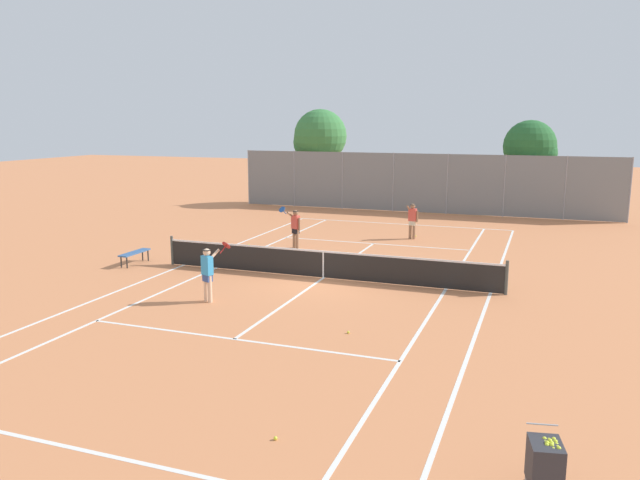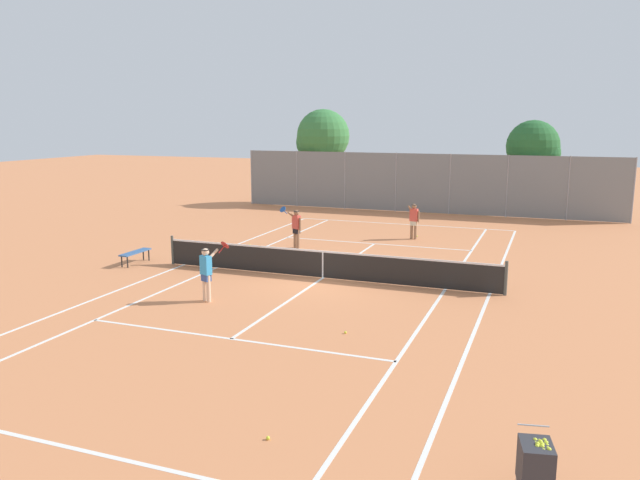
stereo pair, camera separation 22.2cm
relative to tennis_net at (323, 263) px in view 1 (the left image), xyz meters
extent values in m
plane|color=#CC7A4C|center=(0.00, 0.00, -0.51)|extent=(120.00, 120.00, 0.00)
cube|color=silver|center=(0.00, -11.90, -0.51)|extent=(11.00, 0.10, 0.01)
cube|color=silver|center=(0.00, 11.90, -0.51)|extent=(11.00, 0.10, 0.01)
cube|color=silver|center=(-5.50, 0.00, -0.51)|extent=(0.10, 23.80, 0.01)
cube|color=silver|center=(5.50, 0.00, -0.51)|extent=(0.10, 23.80, 0.01)
cube|color=silver|center=(-4.13, 0.00, -0.51)|extent=(0.10, 23.80, 0.01)
cube|color=silver|center=(4.13, 0.00, -0.51)|extent=(0.10, 23.80, 0.01)
cube|color=silver|center=(0.00, -6.40, -0.51)|extent=(8.26, 0.10, 0.01)
cube|color=silver|center=(0.00, 6.40, -0.51)|extent=(8.26, 0.10, 0.01)
cube|color=silver|center=(0.00, 0.00, -0.51)|extent=(0.10, 12.80, 0.01)
cylinder|color=#474C47|center=(-5.95, 0.00, 0.03)|extent=(0.10, 0.10, 1.07)
cylinder|color=#474C47|center=(5.95, 0.00, 0.03)|extent=(0.10, 0.10, 1.07)
cube|color=black|center=(0.00, 0.00, -0.04)|extent=(11.90, 0.02, 0.89)
cube|color=white|center=(0.00, 0.00, 0.41)|extent=(11.90, 0.03, 0.06)
cube|color=white|center=(0.00, 0.00, -0.06)|extent=(0.05, 0.03, 0.89)
cube|color=#2D2D33|center=(7.17, -10.70, 0.02)|extent=(0.54, 0.64, 0.64)
cylinder|color=#B7B7BC|center=(7.32, -10.42, -0.35)|extent=(0.02, 0.02, 0.16)
cylinder|color=#B7B7BC|center=(6.93, -10.49, -0.35)|extent=(0.02, 0.02, 0.16)
cylinder|color=#B7B7BC|center=(7.11, -10.37, 0.44)|extent=(0.44, 0.11, 0.02)
sphere|color=#D1DB33|center=(7.27, -10.54, 0.33)|extent=(0.07, 0.07, 0.07)
sphere|color=#D1DB33|center=(7.29, -10.61, 0.33)|extent=(0.07, 0.07, 0.07)
sphere|color=#D1DB33|center=(7.31, -10.67, 0.32)|extent=(0.07, 0.07, 0.07)
sphere|color=#D1DB33|center=(7.32, -10.74, 0.31)|extent=(0.07, 0.07, 0.07)
sphere|color=#D1DB33|center=(7.33, -10.80, 0.33)|extent=(0.07, 0.07, 0.07)
sphere|color=#D1DB33|center=(7.20, -10.56, 0.31)|extent=(0.07, 0.07, 0.07)
sphere|color=#D1DB33|center=(7.22, -10.62, 0.34)|extent=(0.07, 0.07, 0.07)
sphere|color=#D1DB33|center=(7.24, -10.69, 0.34)|extent=(0.07, 0.07, 0.07)
sphere|color=#D1DB33|center=(7.24, -10.75, 0.34)|extent=(0.07, 0.07, 0.07)
sphere|color=#D1DB33|center=(7.26, -10.81, 0.31)|extent=(0.07, 0.07, 0.07)
sphere|color=#D1DB33|center=(7.14, -10.58, 0.33)|extent=(0.07, 0.07, 0.07)
sphere|color=#D1DB33|center=(7.15, -10.64, 0.31)|extent=(0.07, 0.07, 0.07)
sphere|color=#D1DB33|center=(7.18, -10.71, 0.34)|extent=(0.07, 0.07, 0.07)
sphere|color=#D1DB33|center=(7.18, -10.76, 0.33)|extent=(0.07, 0.07, 0.07)
cylinder|color=beige|center=(-2.32, -3.76, -0.10)|extent=(0.13, 0.13, 0.82)
cylinder|color=beige|center=(-2.15, -3.83, -0.10)|extent=(0.13, 0.13, 0.82)
cube|color=#334C8C|center=(-2.24, -3.80, 0.23)|extent=(0.33, 0.27, 0.24)
cube|color=#3399D8|center=(-2.24, -3.80, 0.59)|extent=(0.39, 0.32, 0.56)
sphere|color=beige|center=(-2.24, -3.80, 0.98)|extent=(0.22, 0.22, 0.22)
cylinder|color=black|center=(-2.24, -3.80, 1.05)|extent=(0.23, 0.23, 0.02)
cylinder|color=beige|center=(-2.44, -3.71, 0.53)|extent=(0.08, 0.08, 0.52)
cylinder|color=beige|center=(-2.06, -3.72, 0.88)|extent=(0.25, 0.45, 0.35)
cylinder|color=maroon|center=(-1.84, -3.53, 1.04)|extent=(0.13, 0.24, 0.22)
cylinder|color=maroon|center=(-1.80, -3.42, 1.15)|extent=(0.33, 0.29, 0.23)
cylinder|color=#936B4C|center=(-2.72, 4.33, -0.10)|extent=(0.13, 0.13, 0.82)
cylinder|color=#936B4C|center=(-2.89, 4.40, -0.10)|extent=(0.13, 0.13, 0.82)
cube|color=black|center=(-2.81, 4.37, 0.23)|extent=(0.33, 0.28, 0.24)
cube|color=#D84C3F|center=(-2.81, 4.37, 0.59)|extent=(0.39, 0.32, 0.56)
sphere|color=#936B4C|center=(-2.81, 4.37, 0.98)|extent=(0.22, 0.22, 0.22)
cylinder|color=black|center=(-2.81, 4.37, 1.05)|extent=(0.23, 0.23, 0.02)
cylinder|color=#936B4C|center=(-2.60, 4.28, 0.53)|extent=(0.08, 0.08, 0.52)
cylinder|color=#936B4C|center=(-2.98, 4.29, 0.88)|extent=(0.25, 0.45, 0.35)
cylinder|color=#1E4C99|center=(-3.20, 4.10, 1.04)|extent=(0.13, 0.24, 0.22)
cylinder|color=#1E4C99|center=(-3.25, 3.99, 1.15)|extent=(0.33, 0.29, 0.23)
cylinder|color=#936B4C|center=(1.42, 8.06, -0.10)|extent=(0.13, 0.13, 0.82)
cylinder|color=#936B4C|center=(1.24, 8.09, -0.10)|extent=(0.13, 0.13, 0.82)
cube|color=beige|center=(1.33, 8.07, 0.23)|extent=(0.30, 0.22, 0.24)
cube|color=#D84C3F|center=(1.33, 8.07, 0.59)|extent=(0.37, 0.25, 0.56)
sphere|color=#936B4C|center=(1.33, 8.07, 0.98)|extent=(0.22, 0.22, 0.22)
cylinder|color=black|center=(1.33, 8.07, 1.05)|extent=(0.23, 0.23, 0.02)
cylinder|color=#936B4C|center=(1.55, 8.04, 0.53)|extent=(0.08, 0.08, 0.52)
cylinder|color=#936B4C|center=(1.18, 7.96, 0.88)|extent=(0.15, 0.46, 0.35)
sphere|color=#D1DB33|center=(1.38, 8.65, -0.48)|extent=(0.07, 0.07, 0.07)
sphere|color=#D1DB33|center=(2.95, -10.52, -0.48)|extent=(0.07, 0.07, 0.07)
sphere|color=#D1DB33|center=(-3.97, 0.68, -0.48)|extent=(0.07, 0.07, 0.07)
sphere|color=#D1DB33|center=(2.49, -5.05, -0.48)|extent=(0.07, 0.07, 0.07)
sphere|color=#D1DB33|center=(-4.88, 4.14, -0.48)|extent=(0.07, 0.07, 0.07)
cube|color=#33598C|center=(-7.28, -0.45, -0.07)|extent=(0.36, 1.50, 0.05)
cylinder|color=#262626|center=(-7.15, 0.18, -0.30)|extent=(0.05, 0.05, 0.41)
cylinder|color=#262626|center=(-7.15, -1.09, -0.30)|extent=(0.05, 0.05, 0.41)
cylinder|color=#262626|center=(-7.40, 0.18, -0.30)|extent=(0.05, 0.05, 0.41)
cylinder|color=#262626|center=(-7.40, -1.09, -0.30)|extent=(0.05, 0.05, 0.41)
cylinder|color=gray|center=(-10.95, 16.34, 1.20)|extent=(0.08, 0.08, 3.42)
cylinder|color=gray|center=(-7.82, 16.34, 1.20)|extent=(0.08, 0.08, 3.42)
cylinder|color=gray|center=(-4.69, 16.34, 1.20)|extent=(0.08, 0.08, 3.42)
cylinder|color=gray|center=(-1.56, 16.34, 1.20)|extent=(0.08, 0.08, 3.42)
cylinder|color=gray|center=(1.56, 16.34, 1.20)|extent=(0.08, 0.08, 3.42)
cylinder|color=gray|center=(4.69, 16.34, 1.20)|extent=(0.08, 0.08, 3.42)
cylinder|color=gray|center=(7.82, 16.34, 1.20)|extent=(0.08, 0.08, 3.42)
cylinder|color=gray|center=(10.95, 16.34, 1.20)|extent=(0.08, 0.08, 3.42)
cube|color=slate|center=(0.00, 16.34, 1.20)|extent=(21.91, 0.02, 3.38)
cylinder|color=brown|center=(-6.77, 18.13, 1.05)|extent=(0.28, 0.28, 3.13)
sphere|color=#387A3D|center=(-6.77, 18.13, 3.79)|extent=(3.34, 3.34, 3.34)
sphere|color=#387A3D|center=(-7.31, 18.22, 3.37)|extent=(2.50, 2.50, 2.50)
cylinder|color=brown|center=(5.83, 18.20, 0.88)|extent=(0.30, 0.30, 2.79)
sphere|color=#26602D|center=(5.83, 18.20, 3.31)|extent=(2.94, 2.94, 2.94)
sphere|color=#26602D|center=(6.36, 18.09, 2.94)|extent=(1.98, 1.98, 1.98)
camera|label=1|loc=(6.96, -19.27, 4.75)|focal=35.00mm
camera|label=2|loc=(7.17, -19.20, 4.75)|focal=35.00mm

